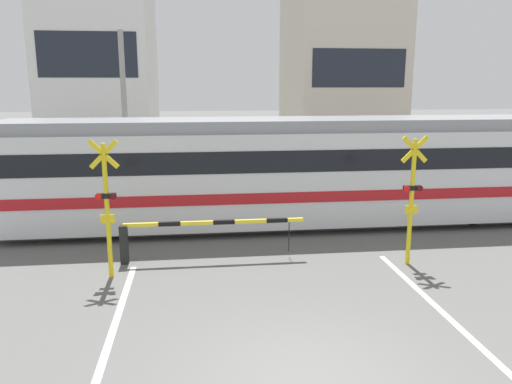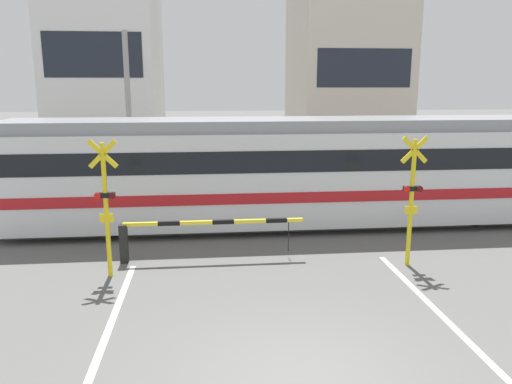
# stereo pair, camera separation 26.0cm
# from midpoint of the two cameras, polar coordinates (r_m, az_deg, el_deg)

# --- Properties ---
(ground_plane) EXTENTS (160.00, 160.00, 0.00)m
(ground_plane) POSITION_cam_midpoint_polar(r_m,az_deg,el_deg) (8.25, 5.94, -20.93)
(ground_plane) COLOR #60605E
(rail_track_near) EXTENTS (50.00, 0.10, 0.08)m
(rail_track_near) POSITION_cam_midpoint_polar(r_m,az_deg,el_deg) (15.49, -0.06, -4.53)
(rail_track_near) COLOR #5B564C
(rail_track_near) RESTS_ON ground_plane
(rail_track_far) EXTENTS (50.00, 0.10, 0.08)m
(rail_track_far) POSITION_cam_midpoint_polar(r_m,az_deg,el_deg) (16.86, -0.55, -3.13)
(rail_track_far) COLOR #5B564C
(rail_track_far) RESTS_ON ground_plane
(road_stripe_left) EXTENTS (0.14, 9.40, 0.01)m
(road_stripe_left) POSITION_cam_midpoint_polar(r_m,az_deg,el_deg) (8.88, -17.31, -18.83)
(road_stripe_left) COLOR white
(road_stripe_left) RESTS_ON ground_plane
(road_stripe_right) EXTENTS (0.14, 9.40, 0.01)m
(road_stripe_right) POSITION_cam_midpoint_polar(r_m,az_deg,el_deg) (9.91, 24.52, -15.97)
(road_stripe_right) COLOR white
(road_stripe_right) RESTS_ON ground_plane
(commuter_train) EXTENTS (18.34, 2.78, 3.45)m
(commuter_train) POSITION_cam_midpoint_polar(r_m,az_deg,el_deg) (16.00, 5.38, 2.61)
(commuter_train) COLOR silver
(commuter_train) RESTS_ON ground_plane
(crossing_barrier_near) EXTENTS (4.74, 0.20, 1.07)m
(crossing_barrier_near) POSITION_cam_midpoint_polar(r_m,az_deg,el_deg) (13.01, -8.27, -4.46)
(crossing_barrier_near) COLOR black
(crossing_barrier_near) RESTS_ON ground_plane
(crossing_barrier_far) EXTENTS (4.74, 0.20, 1.07)m
(crossing_barrier_far) POSITION_cam_midpoint_polar(r_m,az_deg,el_deg) (19.17, 5.06, 1.04)
(crossing_barrier_far) COLOR black
(crossing_barrier_far) RESTS_ON ground_plane
(crossing_signal_left) EXTENTS (0.68, 0.15, 3.29)m
(crossing_signal_left) POSITION_cam_midpoint_polar(r_m,az_deg,el_deg) (12.07, -16.20, -1.14)
(crossing_signal_left) COLOR yellow
(crossing_signal_left) RESTS_ON ground_plane
(crossing_signal_right) EXTENTS (0.68, 0.15, 3.29)m
(crossing_signal_right) POSITION_cam_midpoint_polar(r_m,az_deg,el_deg) (12.95, 17.92, -0.36)
(crossing_signal_right) COLOR yellow
(crossing_signal_right) RESTS_ON ground_plane
(pedestrian) EXTENTS (0.38, 0.23, 1.73)m
(pedestrian) POSITION_cam_midpoint_polar(r_m,az_deg,el_deg) (21.62, 1.82, 2.90)
(pedestrian) COLOR #23232D
(pedestrian) RESTS_ON ground_plane
(building_left_of_street) EXTENTS (5.54, 7.21, 10.69)m
(building_left_of_street) POSITION_cam_midpoint_polar(r_m,az_deg,el_deg) (29.34, -16.34, 13.40)
(building_left_of_street) COLOR white
(building_left_of_street) RESTS_ON ground_plane
(building_right_of_street) EXTENTS (5.81, 7.21, 9.64)m
(building_right_of_street) POSITION_cam_midpoint_polar(r_m,az_deg,el_deg) (30.03, 10.35, 12.64)
(building_right_of_street) COLOR beige
(building_right_of_street) RESTS_ON ground_plane
(utility_pole_streetside) EXTENTS (0.22, 0.22, 6.60)m
(utility_pole_streetside) POSITION_cam_midpoint_polar(r_m,az_deg,el_deg) (21.21, -13.99, 8.62)
(utility_pole_streetside) COLOR gray
(utility_pole_streetside) RESTS_ON ground_plane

